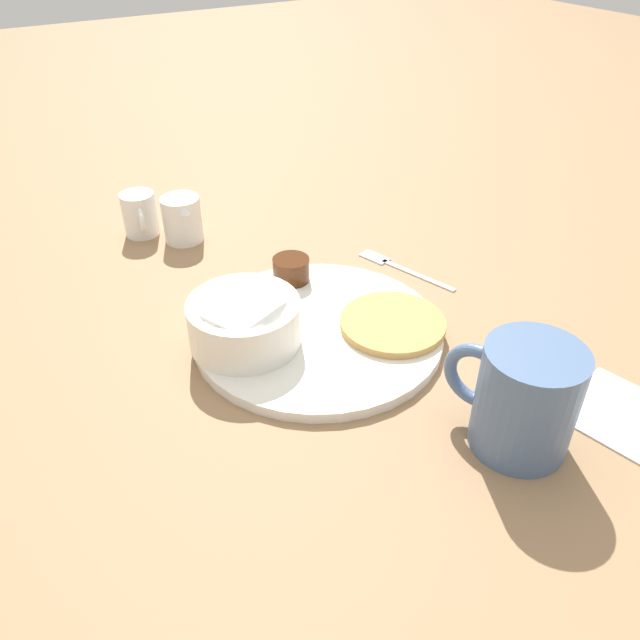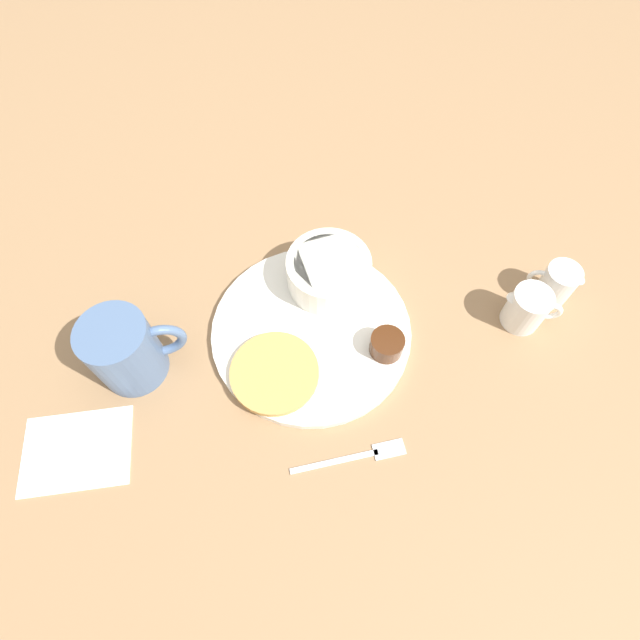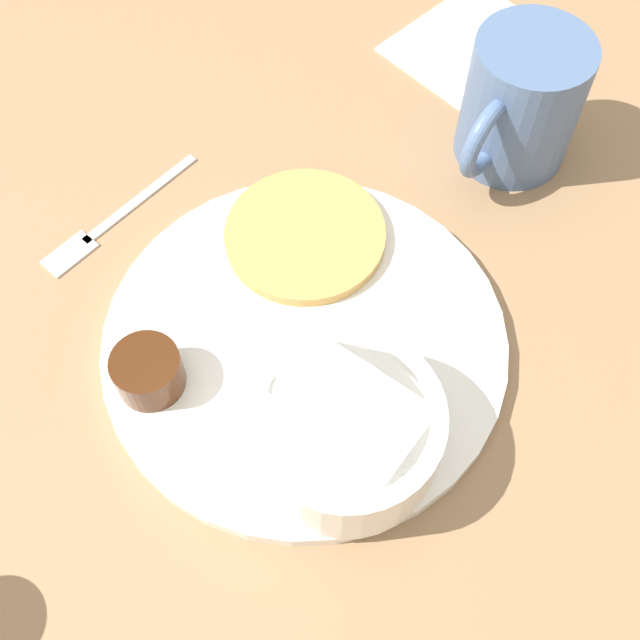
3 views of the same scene
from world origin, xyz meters
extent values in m
plane|color=#93704C|center=(0.00, 0.00, 0.00)|extent=(4.00, 4.00, 0.00)
cylinder|color=white|center=(0.00, 0.00, 0.01)|extent=(0.27, 0.27, 0.01)
cylinder|color=tan|center=(-0.04, -0.07, 0.02)|extent=(0.12, 0.12, 0.01)
cylinder|color=white|center=(0.02, 0.08, 0.04)|extent=(0.12, 0.12, 0.05)
cylinder|color=white|center=(0.02, 0.08, 0.06)|extent=(0.10, 0.10, 0.01)
cylinder|color=#47230F|center=(0.10, -0.02, 0.03)|extent=(0.04, 0.04, 0.03)
cylinder|color=white|center=(0.04, 0.10, 0.02)|extent=(0.04, 0.04, 0.02)
sphere|color=white|center=(0.04, 0.10, 0.04)|extent=(0.02, 0.02, 0.02)
cylinder|color=slate|center=(-0.23, -0.07, 0.05)|extent=(0.09, 0.09, 0.10)
torus|color=slate|center=(-0.19, -0.05, 0.05)|extent=(0.07, 0.03, 0.07)
cube|color=silver|center=(0.04, -0.17, 0.00)|extent=(0.11, 0.04, 0.00)
cube|color=silver|center=(0.11, -0.15, 0.00)|extent=(0.04, 0.03, 0.00)
cube|color=white|center=(-0.27, -0.19, 0.00)|extent=(0.15, 0.12, 0.00)
camera|label=1|loc=(-0.47, 0.28, 0.42)|focal=35.00mm
camera|label=2|loc=(0.04, -0.32, 0.61)|focal=28.00mm
camera|label=3|loc=(0.12, 0.23, 0.48)|focal=45.00mm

